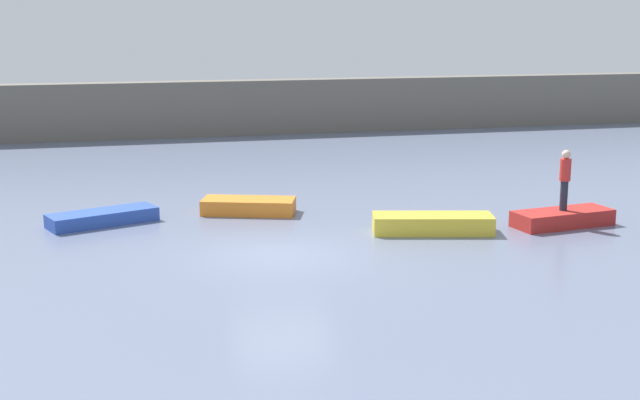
{
  "coord_description": "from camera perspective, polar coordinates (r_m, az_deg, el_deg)",
  "views": [
    {
      "loc": [
        -4.29,
        -21.07,
        6.06
      ],
      "look_at": [
        1.67,
        2.63,
        0.82
      ],
      "focal_mm": 48.65,
      "sensor_mm": 36.0,
      "label": 1
    }
  ],
  "objects": [
    {
      "name": "ground_plane",
      "position": [
        22.34,
        -2.52,
        -3.65
      ],
      "size": [
        120.0,
        120.0,
        0.0
      ],
      "primitive_type": "plane",
      "color": "slate"
    },
    {
      "name": "embankment_wall",
      "position": [
        44.49,
        -8.56,
        5.95
      ],
      "size": [
        80.0,
        1.2,
        2.78
      ],
      "primitive_type": "cube",
      "color": "#666056",
      "rests_on": "ground_plane"
    },
    {
      "name": "rowboat_blue",
      "position": [
        26.34,
        -14.11,
        -1.12
      ],
      "size": [
        3.33,
        2.08,
        0.4
      ],
      "primitive_type": "cube",
      "rotation": [
        0.0,
        0.0,
        0.36
      ],
      "color": "#2B4CAD",
      "rests_on": "ground_plane"
    },
    {
      "name": "rowboat_orange",
      "position": [
        27.01,
        -4.71,
        -0.4
      ],
      "size": [
        3.06,
        2.01,
        0.46
      ],
      "primitive_type": "cube",
      "rotation": [
        0.0,
        0.0,
        -0.33
      ],
      "color": "orange",
      "rests_on": "ground_plane"
    },
    {
      "name": "rowboat_yellow",
      "position": [
        24.75,
        7.42,
        -1.56
      ],
      "size": [
        3.53,
        1.85,
        0.52
      ],
      "primitive_type": "cube",
      "rotation": [
        0.0,
        0.0,
        -0.24
      ],
      "color": "gold",
      "rests_on": "ground_plane"
    },
    {
      "name": "rowboat_red",
      "position": [
        26.31,
        15.66,
        -1.15
      ],
      "size": [
        3.11,
        1.5,
        0.47
      ],
      "primitive_type": "cube",
      "rotation": [
        0.0,
        0.0,
        0.14
      ],
      "color": "red",
      "rests_on": "ground_plane"
    },
    {
      "name": "person_red_shirt",
      "position": [
        26.06,
        15.81,
        1.5
      ],
      "size": [
        0.32,
        0.32,
        1.78
      ],
      "color": "#232838",
      "rests_on": "rowboat_red"
    }
  ]
}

